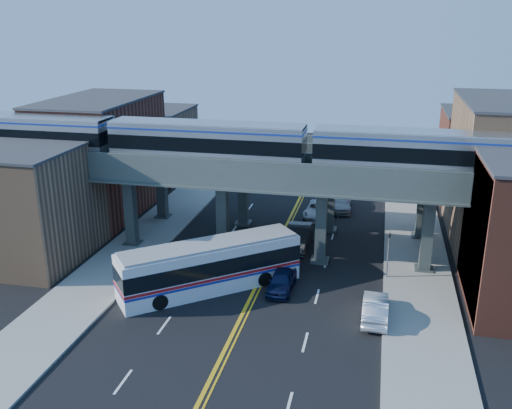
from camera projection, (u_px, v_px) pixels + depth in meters
The scene contains 20 objects.
ground at pixel (248, 303), 38.86m from camera, with size 120.00×120.00×0.00m, color black.
sidewalk_west at pixel (148, 236), 50.48m from camera, with size 5.00×70.00×0.16m, color gray.
sidewalk_east at pixel (416, 259), 45.72m from camera, with size 5.00×70.00×0.16m, color gray.
building_west_a at pixel (32, 204), 44.97m from camera, with size 8.00×10.00×9.00m, color #8F6B4A.
building_west_b at pixel (102, 157), 55.77m from camera, with size 8.00×14.00×11.00m, color brown.
building_west_c at pixel (154, 144), 68.28m from camera, with size 8.00×10.00×8.00m, color #8F6B4A.
building_east_b at pixel (505, 174), 47.95m from camera, with size 8.00×14.00×12.00m, color #8F6B4A.
building_east_c at pixel (480, 156), 60.46m from camera, with size 8.00×10.00×9.00m, color brown.
mural_panel at pixel (473, 235), 38.05m from camera, with size 0.10×9.50×9.50m, color teal.
elevated_viaduct_near at pixel (271, 181), 44.23m from camera, with size 52.00×3.60×7.40m.
elevated_viaduct_far at pixel (286, 159), 50.71m from camera, with size 52.00×3.60×7.40m.
transit_train at pixel (207, 142), 44.40m from camera, with size 47.40×2.97×3.46m.
stop_sign at pixel (261, 262), 41.02m from camera, with size 0.76×0.09×2.63m.
traffic_signal at pixel (388, 250), 41.79m from camera, with size 0.15×0.18×4.10m.
transit_bus at pixel (210, 266), 40.42m from camera, with size 12.00×10.53×3.38m.
car_lane_a at pixel (282, 281), 40.54m from camera, with size 1.71×4.25×1.45m, color #0F1637.
car_lane_b at pixel (298, 237), 48.01m from camera, with size 1.95×5.58×1.84m, color #28292B.
car_lane_c at pixel (318, 210), 55.42m from camera, with size 2.32×5.03×1.40m, color silver.
car_lane_d at pixel (340, 202), 57.51m from camera, with size 2.15×5.28×1.53m, color #9C9DA1.
car_parked_curb at pixel (375, 308), 36.65m from camera, with size 1.61×4.63×1.53m, color #B9BABF.
Camera 1 is at (8.13, -33.78, 18.68)m, focal length 40.00 mm.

